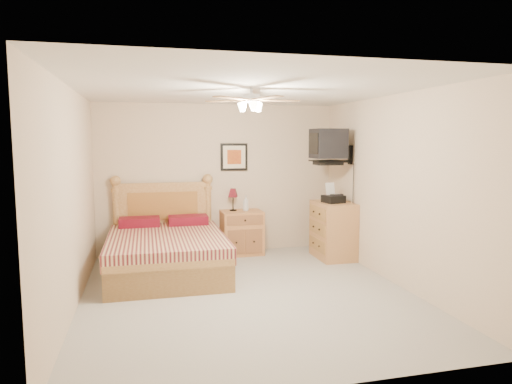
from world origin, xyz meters
TOP-DOWN VIEW (x-y plane):
  - floor at (0.00, 0.00)m, footprint 4.50×4.50m
  - ceiling at (0.00, 0.00)m, footprint 4.00×4.50m
  - wall_back at (0.00, 2.25)m, footprint 4.00×0.04m
  - wall_front at (0.00, -2.25)m, footprint 4.00×0.04m
  - wall_left at (-2.00, 0.00)m, footprint 0.04×4.50m
  - wall_right at (2.00, 0.00)m, footprint 0.04×4.50m
  - bed at (-0.93, 1.12)m, footprint 1.60×2.09m
  - nightstand at (0.35, 2.00)m, footprint 0.67×0.51m
  - table_lamp at (0.22, 2.09)m, footprint 0.27×0.27m
  - lotion_bottle at (0.42, 1.99)m, footprint 0.13×0.13m
  - framed_picture at (0.27, 2.23)m, footprint 0.46×0.04m
  - dresser at (1.73, 1.38)m, footprint 0.54×0.78m
  - fax_machine at (1.70, 1.33)m, footprint 0.35×0.36m
  - magazine_lower at (1.68, 1.65)m, footprint 0.20×0.25m
  - magazine_upper at (1.71, 1.64)m, footprint 0.23×0.28m
  - wall_tv at (1.75, 1.34)m, footprint 0.56×0.46m
  - ceiling_fan at (0.00, -0.20)m, footprint 1.14×1.14m

SIDE VIEW (x-z plane):
  - floor at x=0.00m, z-range 0.00..0.00m
  - nightstand at x=0.35m, z-range 0.00..0.73m
  - dresser at x=1.73m, z-range 0.00..0.91m
  - bed at x=-0.93m, z-range 0.00..1.35m
  - lotion_bottle at x=0.42m, z-range 0.73..0.99m
  - table_lamp at x=0.22m, z-range 0.73..1.10m
  - magazine_lower at x=1.68m, z-range 0.91..0.94m
  - magazine_upper at x=1.71m, z-range 0.94..0.95m
  - fax_machine at x=1.70m, z-range 0.91..1.23m
  - wall_back at x=0.00m, z-range 0.00..2.50m
  - wall_front at x=0.00m, z-range 0.00..2.50m
  - wall_left at x=-2.00m, z-range 0.00..2.50m
  - wall_right at x=2.00m, z-range 0.00..2.50m
  - framed_picture at x=0.27m, z-range 1.39..1.85m
  - wall_tv at x=1.75m, z-range 1.52..2.10m
  - ceiling_fan at x=0.00m, z-range 2.22..2.50m
  - ceiling at x=0.00m, z-range 2.48..2.52m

